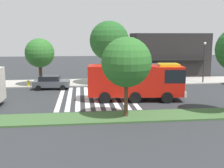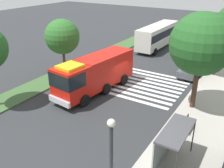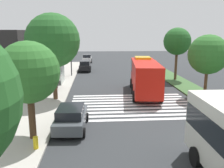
{
  "view_description": "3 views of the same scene",
  "coord_description": "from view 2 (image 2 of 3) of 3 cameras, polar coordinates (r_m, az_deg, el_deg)",
  "views": [
    {
      "loc": [
        -3.06,
        -28.37,
        6.37
      ],
      "look_at": [
        0.34,
        1.04,
        1.17
      ],
      "focal_mm": 44.14,
      "sensor_mm": 36.0,
      "label": 1
    },
    {
      "loc": [
        20.64,
        11.3,
        10.93
      ],
      "look_at": [
        2.62,
        0.12,
        1.36
      ],
      "focal_mm": 39.99,
      "sensor_mm": 36.0,
      "label": 2
    },
    {
      "loc": [
        -22.27,
        3.33,
        6.56
      ],
      "look_at": [
        1.73,
        1.59,
        1.31
      ],
      "focal_mm": 38.57,
      "sensor_mm": 36.0,
      "label": 3
    }
  ],
  "objects": [
    {
      "name": "street_lamp",
      "position": [
        11.37,
        -0.16,
        -17.31
      ],
      "size": [
        0.36,
        0.36,
        5.4
      ],
      "color": "#2D2D30",
      "rests_on": "sidewalk"
    },
    {
      "name": "fire_truck",
      "position": [
        24.05,
        -4.3,
        2.51
      ],
      "size": [
        9.68,
        3.58,
        3.68
      ],
      "rotation": [
        0.0,
        0.0,
        -0.11
      ],
      "color": "red",
      "rests_on": "ground_plane"
    },
    {
      "name": "bus_stop_shelter",
      "position": [
        15.58,
        13.12,
        -11.91
      ],
      "size": [
        3.5,
        1.4,
        2.46
      ],
      "color": "#4C4C51",
      "rests_on": "sidewalk"
    },
    {
      "name": "median_strip",
      "position": [
        30.07,
        -10.09,
        2.74
      ],
      "size": [
        60.0,
        3.0,
        0.14
      ],
      "primitive_type": "cube",
      "color": "#3D6033",
      "rests_on": "ground_plane"
    },
    {
      "name": "fire_hydrant",
      "position": [
        32.3,
        21.88,
        3.65
      ],
      "size": [
        0.28,
        0.28,
        0.7
      ],
      "primitive_type": "cylinder",
      "color": "gold",
      "rests_on": "sidewalk"
    },
    {
      "name": "parked_car_west",
      "position": [
        29.73,
        17.66,
        3.29
      ],
      "size": [
        4.37,
        2.27,
        1.63
      ],
      "rotation": [
        0.0,
        0.0,
        -0.04
      ],
      "color": "#474C51",
      "rests_on": "ground_plane"
    },
    {
      "name": "sidewalk_tree_center",
      "position": [
        21.0,
        19.74,
        8.55
      ],
      "size": [
        5.05,
        5.05,
        8.14
      ],
      "color": "#47301E",
      "rests_on": "sidewalk"
    },
    {
      "name": "sidewalk",
      "position": [
        23.44,
        22.4,
        -5.32
      ],
      "size": [
        60.0,
        5.55,
        0.14
      ],
      "primitive_type": "cube",
      "color": "#ADA89E",
      "rests_on": "ground_plane"
    },
    {
      "name": "median_tree_far_west",
      "position": [
        28.49,
        -11.31,
        10.54
      ],
      "size": [
        3.86,
        3.86,
        6.18
      ],
      "color": "#513823",
      "rests_on": "median_strip"
    },
    {
      "name": "bench_near_shelter",
      "position": [
        19.54,
        16.71,
        -8.81
      ],
      "size": [
        1.6,
        0.5,
        0.9
      ],
      "color": "black",
      "rests_on": "sidewalk"
    },
    {
      "name": "crosswalk",
      "position": [
        27.2,
        4.43,
        0.55
      ],
      "size": [
        7.65,
        11.14,
        0.01
      ],
      "color": "silver",
      "rests_on": "ground_plane"
    },
    {
      "name": "ground_plane",
      "position": [
        25.94,
        2.82,
        -0.64
      ],
      "size": [
        120.0,
        120.0,
        0.0
      ],
      "primitive_type": "plane",
      "color": "#2D3033"
    },
    {
      "name": "sidewalk_tree_west",
      "position": [
        29.81,
        23.36,
        9.32
      ],
      "size": [
        3.67,
        3.67,
        5.94
      ],
      "color": "#47301E",
      "rests_on": "sidewalk"
    },
    {
      "name": "transit_bus",
      "position": [
        39.81,
        10.46,
        11.07
      ],
      "size": [
        10.74,
        2.99,
        3.51
      ],
      "rotation": [
        0.0,
        0.0,
        3.12
      ],
      "color": "silver",
      "rests_on": "ground_plane"
    }
  ]
}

